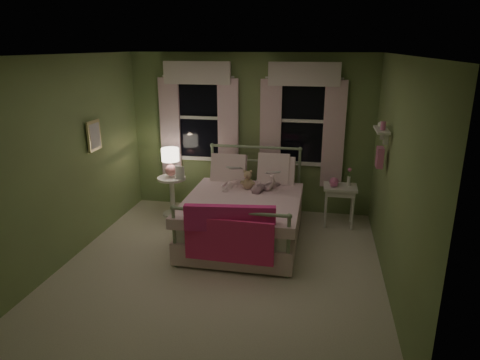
% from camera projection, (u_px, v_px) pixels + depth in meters
% --- Properties ---
extents(room_shell, '(4.20, 4.20, 4.20)m').
position_uv_depth(room_shell, '(220.00, 168.00, 5.09)').
color(room_shell, '#F1E4D0').
rests_on(room_shell, ground).
extents(bed, '(1.58, 2.04, 1.18)m').
position_uv_depth(bed, '(245.00, 214.00, 6.15)').
color(bed, white).
rests_on(bed, ground).
extents(pink_throw, '(1.10, 0.24, 0.71)m').
position_uv_depth(pink_throw, '(229.00, 228.00, 5.13)').
color(pink_throw, '#E82D84').
rests_on(pink_throw, bed).
extents(child_left, '(0.29, 0.21, 0.75)m').
position_uv_depth(child_left, '(231.00, 167.00, 6.43)').
color(child_left, '#F7D1DD').
rests_on(child_left, bed).
extents(child_right, '(0.48, 0.44, 0.79)m').
position_uv_depth(child_right, '(268.00, 168.00, 6.32)').
color(child_right, '#F7D1DD').
rests_on(child_right, bed).
extents(book_left, '(0.20, 0.12, 0.26)m').
position_uv_depth(book_left, '(228.00, 171.00, 6.19)').
color(book_left, beige).
rests_on(book_left, child_left).
extents(book_right, '(0.22, 0.15, 0.26)m').
position_uv_depth(book_right, '(266.00, 176.00, 6.10)').
color(book_right, beige).
rests_on(book_right, child_right).
extents(teddy_bear, '(0.22, 0.18, 0.30)m').
position_uv_depth(teddy_bear, '(248.00, 181.00, 6.28)').
color(teddy_bear, tan).
rests_on(teddy_bear, bed).
extents(nightstand_left, '(0.46, 0.46, 0.65)m').
position_uv_depth(nightstand_left, '(172.00, 191.00, 7.02)').
color(nightstand_left, white).
rests_on(nightstand_left, ground).
extents(table_lamp, '(0.28, 0.28, 0.46)m').
position_uv_depth(table_lamp, '(170.00, 159.00, 6.85)').
color(table_lamp, pink).
rests_on(table_lamp, nightstand_left).
extents(book_nightstand, '(0.20, 0.25, 0.02)m').
position_uv_depth(book_nightstand, '(176.00, 179.00, 6.85)').
color(book_nightstand, beige).
rests_on(book_nightstand, nightstand_left).
extents(nightstand_right, '(0.50, 0.40, 0.64)m').
position_uv_depth(nightstand_right, '(340.00, 192.00, 6.55)').
color(nightstand_right, white).
rests_on(nightstand_right, ground).
extents(pink_toy, '(0.14, 0.19, 0.14)m').
position_uv_depth(pink_toy, '(334.00, 182.00, 6.51)').
color(pink_toy, pink).
rests_on(pink_toy, nightstand_right).
extents(bud_vase, '(0.06, 0.06, 0.28)m').
position_uv_depth(bud_vase, '(349.00, 177.00, 6.50)').
color(bud_vase, white).
rests_on(bud_vase, nightstand_right).
extents(window_left, '(1.34, 0.13, 1.96)m').
position_uv_depth(window_left, '(199.00, 114.00, 7.05)').
color(window_left, black).
rests_on(window_left, room_shell).
extents(window_right, '(1.34, 0.13, 1.96)m').
position_uv_depth(window_right, '(302.00, 117.00, 6.74)').
color(window_right, black).
rests_on(window_right, room_shell).
extents(wall_shelf, '(0.15, 0.50, 0.60)m').
position_uv_depth(wall_shelf, '(381.00, 144.00, 5.34)').
color(wall_shelf, white).
rests_on(wall_shelf, room_shell).
extents(framed_picture, '(0.03, 0.32, 0.42)m').
position_uv_depth(framed_picture, '(94.00, 136.00, 5.94)').
color(framed_picture, beige).
rests_on(framed_picture, room_shell).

